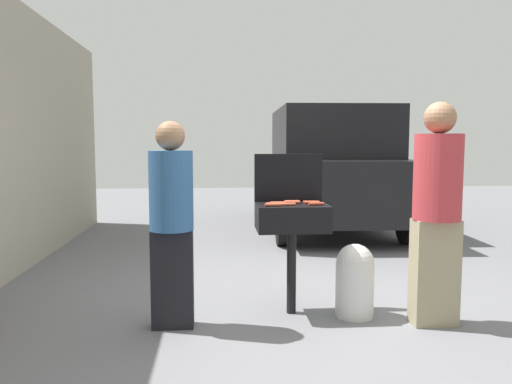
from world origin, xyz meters
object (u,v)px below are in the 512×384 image
at_px(propane_tank, 355,279).
at_px(hot_dog_6, 288,204).
at_px(hot_dog_4, 292,202).
at_px(hot_dog_8, 312,203).
at_px(parked_minivan, 328,168).
at_px(hot_dog_3, 274,204).
at_px(hot_dog_5, 273,205).
at_px(person_left, 172,217).
at_px(bbq_grill, 292,221).
at_px(hot_dog_7, 278,203).
at_px(hot_dog_1, 316,204).
at_px(hot_dog_0, 292,202).
at_px(person_right, 437,206).
at_px(hot_dog_2, 311,202).

bearing_deg(propane_tank, hot_dog_6, 177.85).
bearing_deg(hot_dog_6, hot_dog_4, 64.23).
distance_m(hot_dog_8, parked_minivan, 4.42).
bearing_deg(hot_dog_3, hot_dog_5, -106.72).
bearing_deg(hot_dog_6, person_left, -171.21).
bearing_deg(hot_dog_8, hot_dog_6, -155.47).
height_order(bbq_grill, hot_dog_7, hot_dog_7).
bearing_deg(bbq_grill, parked_minivan, 73.17).
distance_m(hot_dog_4, propane_tank, 0.83).
bearing_deg(person_left, hot_dog_1, 3.63).
height_order(bbq_grill, hot_dog_1, hot_dog_1).
bearing_deg(hot_dog_0, hot_dog_4, -94.15).
bearing_deg(parked_minivan, person_right, 89.84).
height_order(hot_dog_2, hot_dog_3, same).
bearing_deg(hot_dog_8, hot_dog_0, 155.37).
xyz_separation_m(hot_dog_5, hot_dog_8, (0.35, 0.13, 0.00)).
xyz_separation_m(hot_dog_0, hot_dog_6, (-0.06, -0.18, 0.00)).
xyz_separation_m(hot_dog_2, hot_dog_6, (-0.22, -0.13, 0.00)).
height_order(bbq_grill, hot_dog_3, hot_dog_3).
bearing_deg(hot_dog_4, hot_dog_0, 85.85).
height_order(hot_dog_4, propane_tank, hot_dog_4).
bearing_deg(hot_dog_0, hot_dog_7, -147.42).
distance_m(hot_dog_0, hot_dog_1, 0.24).
relative_size(hot_dog_0, propane_tank, 0.21).
xyz_separation_m(hot_dog_7, person_right, (1.22, -0.35, 0.01)).
height_order(hot_dog_4, person_left, person_left).
distance_m(bbq_grill, hot_dog_8, 0.23).
distance_m(hot_dog_2, hot_dog_5, 0.38).
height_order(hot_dog_6, hot_dog_7, same).
xyz_separation_m(hot_dog_2, hot_dog_5, (-0.35, -0.16, 0.00)).
bearing_deg(hot_dog_7, hot_dog_4, 13.49).
distance_m(person_left, parked_minivan, 5.07).
relative_size(bbq_grill, hot_dog_8, 7.25).
bearing_deg(hot_dog_2, person_right, -22.44).
height_order(bbq_grill, hot_dog_8, hot_dog_8).
xyz_separation_m(hot_dog_3, hot_dog_5, (-0.02, -0.07, 0.00)).
relative_size(hot_dog_3, propane_tank, 0.21).
distance_m(hot_dog_0, hot_dog_4, 0.05).
relative_size(hot_dog_1, hot_dog_5, 1.00).
xyz_separation_m(bbq_grill, hot_dog_6, (-0.05, -0.10, 0.16)).
bearing_deg(hot_dog_4, person_left, -164.94).
relative_size(hot_dog_1, hot_dog_3, 1.00).
distance_m(hot_dog_0, hot_dog_6, 0.19).
relative_size(hot_dog_0, hot_dog_2, 1.00).
relative_size(hot_dog_0, hot_dog_5, 1.00).
distance_m(hot_dog_3, hot_dog_8, 0.34).
distance_m(hot_dog_2, hot_dog_8, 0.03).
bearing_deg(hot_dog_1, bbq_grill, 154.15).
bearing_deg(hot_dog_7, person_right, -15.87).
height_order(bbq_grill, hot_dog_5, hot_dog_5).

